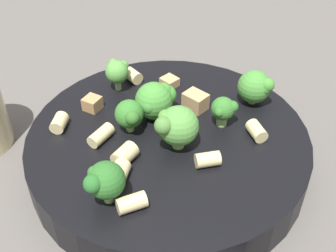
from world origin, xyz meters
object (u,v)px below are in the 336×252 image
at_px(rigatoni_0, 257,131).
at_px(broccoli_floret_4, 130,114).
at_px(broccoli_floret_3, 105,181).
at_px(rigatoni_2, 132,203).
at_px(broccoli_floret_6, 156,100).
at_px(broccoli_floret_0, 224,109).
at_px(broccoli_floret_5, 256,87).
at_px(rigatoni_6, 125,155).
at_px(rigatoni_3, 119,173).
at_px(chicken_chunk_2, 195,101).
at_px(rigatoni_1, 101,135).
at_px(broccoli_floret_1, 117,71).
at_px(pasta_bowl, 168,146).
at_px(chicken_chunk_1, 92,103).
at_px(rigatoni_7, 59,123).
at_px(broccoli_floret_2, 177,126).
at_px(rigatoni_4, 133,76).
at_px(rigatoni_5, 208,159).
at_px(chicken_chunk_0, 170,82).

bearing_deg(rigatoni_0, broccoli_floret_4, -175.78).
distance_m(broccoli_floret_3, rigatoni_2, 0.03).
height_order(broccoli_floret_4, broccoli_floret_6, broccoli_floret_6).
xyz_separation_m(broccoli_floret_0, rigatoni_0, (0.04, -0.01, -0.01)).
relative_size(broccoli_floret_6, rigatoni_0, 1.88).
distance_m(broccoli_floret_5, rigatoni_6, 0.17).
relative_size(rigatoni_3, chicken_chunk_2, 0.89).
distance_m(broccoli_floret_3, rigatoni_1, 0.08).
relative_size(broccoli_floret_1, broccoli_floret_6, 0.88).
distance_m(pasta_bowl, rigatoni_6, 0.06).
relative_size(broccoli_floret_0, rigatoni_6, 1.44).
relative_size(broccoli_floret_1, chicken_chunk_1, 2.16).
relative_size(rigatoni_1, chicken_chunk_2, 1.13).
distance_m(broccoli_floret_0, rigatoni_7, 0.17).
distance_m(broccoli_floret_5, rigatoni_0, 0.06).
xyz_separation_m(broccoli_floret_4, rigatoni_7, (-0.07, -0.01, -0.01)).
xyz_separation_m(pasta_bowl, broccoli_floret_2, (0.01, -0.02, 0.04)).
height_order(pasta_bowl, rigatoni_0, rigatoni_0).
height_order(rigatoni_4, rigatoni_5, same).
relative_size(rigatoni_0, rigatoni_2, 0.90).
bearing_deg(rigatoni_2, chicken_chunk_1, 118.78).
bearing_deg(rigatoni_7, broccoli_floret_1, 61.58).
xyz_separation_m(broccoli_floret_4, rigatoni_1, (-0.03, -0.02, -0.01)).
bearing_deg(broccoli_floret_2, broccoli_floret_6, 122.14).
height_order(chicken_chunk_1, chicken_chunk_2, chicken_chunk_2).
distance_m(broccoli_floret_3, rigatoni_4, 0.19).
bearing_deg(chicken_chunk_0, rigatoni_2, -91.68).
distance_m(broccoli_floret_3, rigatoni_6, 0.05).
bearing_deg(broccoli_floret_4, chicken_chunk_1, 148.15).
distance_m(broccoli_floret_3, rigatoni_0, 0.17).
height_order(rigatoni_1, rigatoni_2, same).
xyz_separation_m(pasta_bowl, broccoli_floret_1, (-0.07, 0.07, 0.04)).
relative_size(broccoli_floret_3, broccoli_floret_6, 0.99).
relative_size(broccoli_floret_3, chicken_chunk_0, 2.32).
distance_m(broccoli_floret_2, rigatoni_7, 0.13).
xyz_separation_m(rigatoni_3, chicken_chunk_0, (0.02, 0.16, -0.00)).
relative_size(broccoli_floret_4, rigatoni_3, 1.65).
xyz_separation_m(broccoli_floret_3, rigatoni_1, (-0.03, 0.08, -0.02)).
height_order(broccoli_floret_6, rigatoni_7, broccoli_floret_6).
height_order(rigatoni_1, rigatoni_6, rigatoni_6).
relative_size(rigatoni_0, rigatoni_4, 1.09).
bearing_deg(chicken_chunk_0, broccoli_floret_0, -44.82).
bearing_deg(rigatoni_5, rigatoni_1, 169.76).
bearing_deg(rigatoni_5, rigatoni_4, 127.20).
distance_m(broccoli_floret_6, chicken_chunk_2, 0.05).
height_order(rigatoni_3, rigatoni_4, rigatoni_3).
relative_size(rigatoni_1, rigatoni_2, 1.11).
bearing_deg(broccoli_floret_3, rigatoni_2, -11.51).
distance_m(pasta_bowl, chicken_chunk_0, 0.09).
xyz_separation_m(broccoli_floret_5, rigatoni_4, (-0.14, 0.02, -0.01)).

